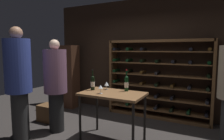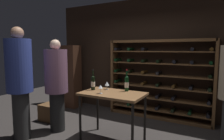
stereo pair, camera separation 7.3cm
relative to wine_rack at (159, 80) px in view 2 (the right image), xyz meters
The scene contains 11 objects.
back_wall 0.68m from the wine_rack, 151.18° to the left, with size 5.14×0.10×2.87m, color #332319.
wine_rack is the anchor object (origin of this frame).
tasting_table 1.61m from the wine_rack, 103.68° to the right, with size 1.10×0.67×0.88m.
person_guest_khaki 2.96m from the wine_rack, 129.52° to the right, with size 0.45×0.45×2.03m.
person_guest_blue_shirt 2.32m from the wine_rack, 132.85° to the right, with size 0.44×0.44×1.82m.
wine_crate 2.62m from the wine_rack, 147.06° to the right, with size 0.48×0.34×0.37m, color brown.
display_cabinet 2.42m from the wine_rack, behind, with size 0.44×0.36×1.74m, color #4C2D1E.
wine_bottle_red_label 1.34m from the wine_rack, 99.55° to the right, with size 0.07×0.07×0.40m.
wine_bottle_black_capsule 1.73m from the wine_rack, 118.17° to the right, with size 0.08×0.08×0.39m.
wine_glass_stemmed_left 1.79m from the wine_rack, 107.34° to the right, with size 0.08×0.08×0.15m.
wine_glass_stemmed_center 1.49m from the wine_rack, 114.19° to the right, with size 0.09×0.09×0.15m.
Camera 2 is at (1.61, -2.62, 1.64)m, focal length 31.32 mm.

